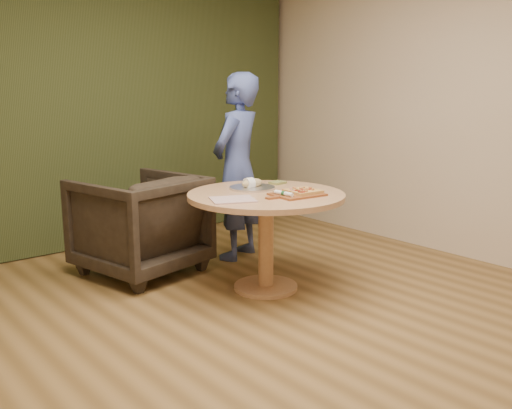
{
  "coord_description": "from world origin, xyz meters",
  "views": [
    {
      "loc": [
        -2.15,
        -2.28,
        1.54
      ],
      "look_at": [
        -0.06,
        0.25,
        0.85
      ],
      "focal_mm": 40.0,
      "sensor_mm": 36.0,
      "label": 1
    }
  ],
  "objects_px": {
    "cutlery_roll": "(284,193)",
    "serving_tray": "(252,188)",
    "flatbread_pizza": "(303,191)",
    "person_standing": "(237,167)",
    "bread_roll": "(251,183)",
    "armchair": "(140,219)",
    "pedestal_table": "(266,211)",
    "pizza_paddle": "(296,195)"
  },
  "relations": [
    {
      "from": "cutlery_roll",
      "to": "serving_tray",
      "type": "bearing_deg",
      "value": 80.32
    },
    {
      "from": "flatbread_pizza",
      "to": "person_standing",
      "type": "relative_size",
      "value": 0.15
    },
    {
      "from": "bread_roll",
      "to": "armchair",
      "type": "xyz_separation_m",
      "value": [
        -0.57,
        0.76,
        -0.34
      ]
    },
    {
      "from": "cutlery_roll",
      "to": "serving_tray",
      "type": "distance_m",
      "value": 0.42
    },
    {
      "from": "bread_roll",
      "to": "armchair",
      "type": "bearing_deg",
      "value": 127.16
    },
    {
      "from": "cutlery_roll",
      "to": "armchair",
      "type": "xyz_separation_m",
      "value": [
        -0.53,
        1.17,
        -0.33
      ]
    },
    {
      "from": "armchair",
      "to": "flatbread_pizza",
      "type": "bearing_deg",
      "value": 108.92
    },
    {
      "from": "cutlery_roll",
      "to": "flatbread_pizza",
      "type": "bearing_deg",
      "value": -7.9
    },
    {
      "from": "serving_tray",
      "to": "pedestal_table",
      "type": "bearing_deg",
      "value": -99.85
    },
    {
      "from": "cutlery_roll",
      "to": "bread_roll",
      "type": "bearing_deg",
      "value": 81.53
    },
    {
      "from": "pedestal_table",
      "to": "armchair",
      "type": "relative_size",
      "value": 1.29
    },
    {
      "from": "bread_roll",
      "to": "armchair",
      "type": "relative_size",
      "value": 0.21
    },
    {
      "from": "pedestal_table",
      "to": "person_standing",
      "type": "xyz_separation_m",
      "value": [
        0.35,
        0.8,
        0.21
      ]
    },
    {
      "from": "pizza_paddle",
      "to": "armchair",
      "type": "distance_m",
      "value": 1.38
    },
    {
      "from": "pizza_paddle",
      "to": "flatbread_pizza",
      "type": "distance_m",
      "value": 0.07
    },
    {
      "from": "serving_tray",
      "to": "armchair",
      "type": "height_order",
      "value": "armchair"
    },
    {
      "from": "armchair",
      "to": "serving_tray",
      "type": "bearing_deg",
      "value": 115.53
    },
    {
      "from": "cutlery_roll",
      "to": "person_standing",
      "type": "distance_m",
      "value": 1.07
    },
    {
      "from": "pedestal_table",
      "to": "serving_tray",
      "type": "height_order",
      "value": "serving_tray"
    },
    {
      "from": "cutlery_roll",
      "to": "person_standing",
      "type": "xyz_separation_m",
      "value": [
        0.36,
        1.01,
        0.04
      ]
    },
    {
      "from": "pizza_paddle",
      "to": "pedestal_table",
      "type": "bearing_deg",
      "value": 120.94
    },
    {
      "from": "serving_tray",
      "to": "pizza_paddle",
      "type": "bearing_deg",
      "value": -81.11
    },
    {
      "from": "pizza_paddle",
      "to": "serving_tray",
      "type": "xyz_separation_m",
      "value": [
        -0.07,
        0.42,
        -0.0
      ]
    },
    {
      "from": "flatbread_pizza",
      "to": "cutlery_roll",
      "type": "xyz_separation_m",
      "value": [
        -0.18,
        0.01,
        0.0
      ]
    },
    {
      "from": "serving_tray",
      "to": "bread_roll",
      "type": "xyz_separation_m",
      "value": [
        -0.01,
        0.0,
        0.04
      ]
    },
    {
      "from": "pizza_paddle",
      "to": "person_standing",
      "type": "bearing_deg",
      "value": 81.9
    },
    {
      "from": "flatbread_pizza",
      "to": "serving_tray",
      "type": "relative_size",
      "value": 0.67
    },
    {
      "from": "flatbread_pizza",
      "to": "bread_roll",
      "type": "xyz_separation_m",
      "value": [
        -0.14,
        0.43,
        0.02
      ]
    },
    {
      "from": "armchair",
      "to": "person_standing",
      "type": "distance_m",
      "value": 0.98
    },
    {
      "from": "pedestal_table",
      "to": "pizza_paddle",
      "type": "height_order",
      "value": "pizza_paddle"
    },
    {
      "from": "pizza_paddle",
      "to": "serving_tray",
      "type": "relative_size",
      "value": 1.29
    },
    {
      "from": "serving_tray",
      "to": "armchair",
      "type": "bearing_deg",
      "value": 127.58
    },
    {
      "from": "cutlery_roll",
      "to": "person_standing",
      "type": "height_order",
      "value": "person_standing"
    },
    {
      "from": "cutlery_roll",
      "to": "armchair",
      "type": "relative_size",
      "value": 0.22
    },
    {
      "from": "cutlery_roll",
      "to": "bread_roll",
      "type": "distance_m",
      "value": 0.42
    },
    {
      "from": "armchair",
      "to": "bread_roll",
      "type": "bearing_deg",
      "value": 115.11
    },
    {
      "from": "pedestal_table",
      "to": "bread_roll",
      "type": "bearing_deg",
      "value": 82.52
    },
    {
      "from": "flatbread_pizza",
      "to": "person_standing",
      "type": "height_order",
      "value": "person_standing"
    },
    {
      "from": "pizza_paddle",
      "to": "bread_roll",
      "type": "bearing_deg",
      "value": 105.51
    },
    {
      "from": "pedestal_table",
      "to": "flatbread_pizza",
      "type": "distance_m",
      "value": 0.32
    },
    {
      "from": "flatbread_pizza",
      "to": "armchair",
      "type": "xyz_separation_m",
      "value": [
        -0.71,
        1.19,
        -0.32
      ]
    },
    {
      "from": "cutlery_roll",
      "to": "armchair",
      "type": "height_order",
      "value": "armchair"
    }
  ]
}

